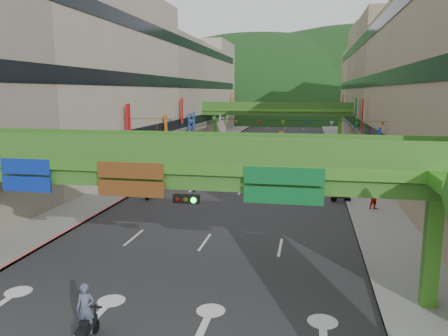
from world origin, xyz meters
TOP-DOWN VIEW (x-y plane):
  - road_slab at (0.00, 50.00)m, footprint 18.00×140.00m
  - sidewalk_left at (-11.00, 50.00)m, footprint 4.00×140.00m
  - sidewalk_right at (11.00, 50.00)m, footprint 4.00×140.00m
  - curb_left at (-9.10, 50.00)m, footprint 0.20×140.00m
  - curb_right at (9.10, 50.00)m, footprint 0.20×140.00m
  - building_row_left at (-18.93, 50.00)m, footprint 12.80×95.00m
  - building_row_right at (18.93, 50.00)m, footprint 12.80×95.00m
  - overpass_near at (0.93, 5.38)m, footprint 28.00×12.27m
  - overpass_far at (0.00, 65.00)m, footprint 28.00×2.20m
  - hill_left at (-15.00, 160.00)m, footprint 168.00×140.00m
  - hill_right at (25.00, 180.00)m, footprint 208.00×176.00m
  - bunting_string at (0.00, 30.00)m, footprint 26.00×0.36m
  - scooter_rider_near at (-1.70, 1.00)m, footprint 0.72×1.60m
  - scooter_rider_mid at (4.29, 24.83)m, footprint 0.79×1.60m
  - scooter_rider_left at (-7.11, 21.65)m, footprint 1.00×1.60m
  - scooter_rider_far at (-3.65, 30.38)m, footprint 1.00×1.57m
  - parked_scooter_row at (8.63, 27.91)m, footprint 1.60×9.37m
  - car_silver at (-5.49, 51.93)m, footprint 1.78×4.39m
  - car_yellow at (0.45, 74.14)m, footprint 2.06×3.87m
  - pedestrian_red at (10.98, 21.26)m, footprint 1.10×1.02m
  - pedestrian_dark at (12.20, 32.33)m, footprint 1.13×1.00m
  - pedestrian_blue at (9.80, 40.00)m, footprint 0.83×0.65m

SIDE VIEW (x-z plane):
  - hill_left at x=-15.00m, z-range -56.00..56.00m
  - hill_right at x=25.00m, z-range -64.00..64.00m
  - road_slab at x=0.00m, z-range 0.00..0.02m
  - sidewalk_left at x=-11.00m, z-range 0.00..0.15m
  - sidewalk_right at x=11.00m, z-range 0.00..0.15m
  - curb_left at x=-9.10m, z-range 0.00..0.18m
  - curb_right at x=9.10m, z-range 0.00..0.18m
  - parked_scooter_row at x=8.63m, z-range -0.02..1.06m
  - car_yellow at x=0.45m, z-range 0.00..1.25m
  - car_silver at x=-5.49m, z-range 0.00..1.42m
  - pedestrian_blue at x=9.80m, z-range 0.00..1.55m
  - pedestrian_red at x=10.98m, z-range 0.00..1.81m
  - pedestrian_dark at x=12.20m, z-range 0.00..1.84m
  - scooter_rider_mid at x=4.29m, z-range 0.02..1.88m
  - scooter_rider_left at x=-7.11m, z-range 0.00..1.99m
  - scooter_rider_near at x=-1.70m, z-range -0.06..2.13m
  - scooter_rider_far at x=-3.65m, z-range 0.02..2.19m
  - overpass_near at x=0.93m, z-range 1.66..8.76m
  - overpass_far at x=0.00m, z-range 1.85..8.95m
  - bunting_string at x=0.00m, z-range 5.73..6.19m
  - building_row_left at x=-18.93m, z-range -0.04..18.96m
  - building_row_right at x=18.93m, z-range -0.04..18.96m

